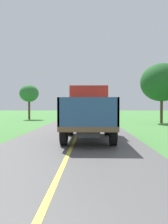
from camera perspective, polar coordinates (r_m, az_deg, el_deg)
The scene contains 3 objects.
banana_truck_near at distance 12.00m, azimuth 1.29°, elevation 0.07°, with size 2.38×5.82×2.80m.
roadside_tree_near_left at distance 24.84m, azimuth 19.07°, elevation 7.08°, with size 4.36×4.36×6.20m.
roadside_tree_far_left at distance 31.24m, azimuth -13.73°, elevation 4.56°, with size 2.55×2.55×4.66m.
Camera 1 is at (0.75, 0.50, 1.73)m, focal length 36.13 mm.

